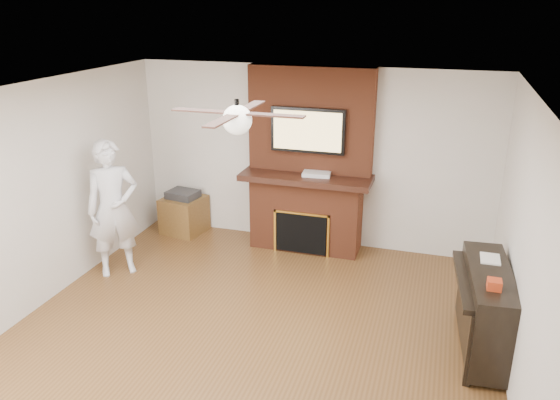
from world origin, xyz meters
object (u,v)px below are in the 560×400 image
(fireplace, at_px, (308,179))
(side_table, at_px, (184,213))
(piano, at_px, (485,308))
(person, at_px, (113,209))

(fireplace, distance_m, side_table, 2.01)
(side_table, distance_m, piano, 4.55)
(fireplace, height_order, side_table, fireplace)
(fireplace, bearing_deg, person, -144.48)
(fireplace, distance_m, piano, 3.01)
(fireplace, xyz_separation_m, side_table, (-1.88, -0.07, -0.70))
(piano, bearing_deg, person, 170.30)
(person, height_order, piano, person)
(fireplace, distance_m, person, 2.58)
(fireplace, height_order, person, fireplace)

